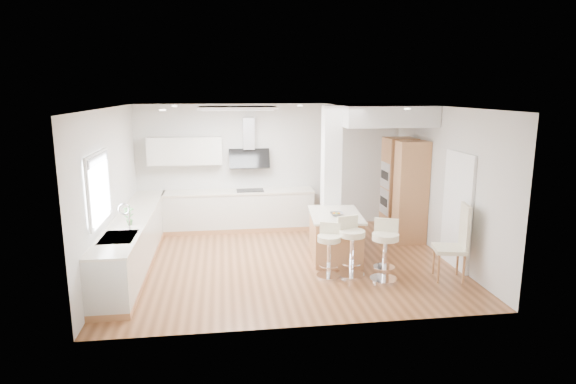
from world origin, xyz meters
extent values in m
plane|color=#935B36|center=(0.00, 0.00, 0.00)|extent=(6.00, 6.00, 0.00)
cube|color=silver|center=(0.00, 0.00, 0.00)|extent=(6.00, 5.00, 0.02)
cube|color=beige|center=(0.00, 2.50, 1.40)|extent=(6.00, 0.04, 2.80)
cube|color=beige|center=(-3.00, 0.00, 1.40)|extent=(0.04, 5.00, 2.80)
cube|color=beige|center=(3.00, 0.00, 1.40)|extent=(0.04, 5.00, 2.80)
cube|color=white|center=(-0.80, 0.60, 2.77)|extent=(1.40, 0.95, 0.05)
cube|color=white|center=(-0.80, 0.60, 2.76)|extent=(1.25, 0.80, 0.03)
cylinder|color=#F1E5CC|center=(-2.00, 1.50, 2.78)|extent=(0.10, 0.10, 0.02)
cylinder|color=#F1E5CC|center=(-2.00, -0.50, 2.78)|extent=(0.10, 0.10, 0.02)
cylinder|color=#F1E5CC|center=(0.50, 1.50, 2.78)|extent=(0.10, 0.10, 0.02)
cylinder|color=#F1E5CC|center=(2.00, 1.00, 2.78)|extent=(0.10, 0.10, 0.02)
cylinder|color=#F1E5CC|center=(2.00, -0.50, 2.78)|extent=(0.10, 0.10, 0.02)
cube|color=white|center=(-2.96, -0.90, 1.65)|extent=(0.03, 1.15, 0.95)
cube|color=white|center=(-2.95, -0.90, 2.15)|extent=(0.04, 1.28, 0.06)
cube|color=white|center=(-2.95, -0.90, 1.15)|extent=(0.04, 1.28, 0.06)
cube|color=white|center=(-2.95, -1.51, 1.65)|extent=(0.04, 0.06, 0.95)
cube|color=white|center=(-2.95, -0.29, 1.65)|extent=(0.04, 0.06, 0.95)
cube|color=#B2B4BA|center=(-2.94, -0.90, 2.08)|extent=(0.03, 1.18, 0.14)
cube|color=#443E36|center=(2.99, -0.60, 1.00)|extent=(0.02, 0.90, 2.00)
cube|color=white|center=(2.97, -0.60, 1.00)|extent=(0.05, 1.00, 2.10)
cube|color=tan|center=(-2.70, 0.25, 0.05)|extent=(0.60, 4.50, 0.10)
cube|color=beige|center=(-2.70, 0.25, 0.48)|extent=(0.60, 4.50, 0.76)
cube|color=silver|center=(-2.70, 0.25, 0.88)|extent=(0.63, 4.50, 0.04)
cube|color=#BCBCC1|center=(-2.70, -1.00, 0.89)|extent=(0.50, 0.75, 0.02)
cube|color=#BCBCC1|center=(-2.70, -1.18, 0.84)|extent=(0.40, 0.34, 0.10)
cube|color=#BCBCC1|center=(-2.70, -0.82, 0.84)|extent=(0.40, 0.34, 0.10)
cylinder|color=white|center=(-2.58, -0.70, 1.08)|extent=(0.02, 0.02, 0.36)
torus|color=white|center=(-2.65, -0.70, 1.26)|extent=(0.18, 0.02, 0.18)
imported|color=#4E8845|center=(-2.65, -0.35, 1.06)|extent=(0.17, 0.12, 0.33)
cube|color=tan|center=(-0.75, 2.20, 0.05)|extent=(3.30, 0.60, 0.10)
cube|color=beige|center=(-0.75, 2.20, 0.48)|extent=(3.30, 0.60, 0.76)
cube|color=silver|center=(-0.75, 2.20, 0.88)|extent=(3.33, 0.63, 0.04)
cube|color=black|center=(-0.50, 2.20, 0.91)|extent=(0.60, 0.40, 0.01)
cube|color=beige|center=(-1.90, 2.33, 1.80)|extent=(1.60, 0.34, 0.60)
cube|color=#BCBCC1|center=(-0.50, 2.40, 2.15)|extent=(0.25, 0.18, 0.70)
cube|color=black|center=(-0.50, 2.32, 1.60)|extent=(0.90, 0.26, 0.44)
cube|color=white|center=(1.05, 0.95, 1.40)|extent=(0.35, 0.35, 2.80)
cube|color=silver|center=(2.10, 1.40, 2.60)|extent=(1.78, 2.20, 0.40)
cube|color=tan|center=(2.68, 1.50, 1.05)|extent=(0.62, 0.62, 2.10)
cube|color=tan|center=(2.68, 0.80, 1.05)|extent=(0.62, 0.40, 2.10)
cube|color=#BCBCC1|center=(2.37, 1.50, 1.30)|extent=(0.02, 0.55, 0.55)
cube|color=#BCBCC1|center=(2.37, 1.50, 0.72)|extent=(0.02, 0.55, 0.55)
cube|color=black|center=(2.36, 1.50, 1.30)|extent=(0.01, 0.45, 0.18)
cube|color=black|center=(2.36, 1.50, 0.72)|extent=(0.01, 0.45, 0.18)
cube|color=tan|center=(0.96, 0.12, 0.41)|extent=(0.97, 1.40, 0.81)
cube|color=silver|center=(0.96, 0.12, 0.83)|extent=(1.05, 1.48, 0.04)
imported|color=slate|center=(0.94, -0.03, 0.88)|extent=(0.27, 0.27, 0.06)
sphere|color=orange|center=(0.98, -0.03, 0.88)|extent=(0.07, 0.07, 0.07)
sphere|color=orange|center=(0.91, 0.00, 0.88)|extent=(0.07, 0.07, 0.07)
sphere|color=olive|center=(0.94, -0.06, 0.88)|extent=(0.07, 0.07, 0.07)
cylinder|color=white|center=(0.63, -0.81, 0.01)|extent=(0.52, 0.52, 0.03)
cylinder|color=white|center=(0.63, -0.81, 0.33)|extent=(0.08, 0.08, 0.60)
cylinder|color=white|center=(0.63, -0.81, 0.20)|extent=(0.40, 0.40, 0.01)
cylinder|color=#EFE7C3|center=(0.63, -0.81, 0.67)|extent=(0.50, 0.50, 0.09)
cube|color=#EFE7C3|center=(0.68, -0.67, 0.81)|extent=(0.35, 0.16, 0.20)
cylinder|color=white|center=(1.03, -0.80, 0.02)|extent=(0.56, 0.56, 0.03)
cylinder|color=white|center=(1.03, -0.80, 0.36)|extent=(0.09, 0.09, 0.67)
cylinder|color=white|center=(1.03, -0.80, 0.23)|extent=(0.43, 0.43, 0.02)
cylinder|color=#EFE7C3|center=(1.03, -0.80, 0.74)|extent=(0.53, 0.53, 0.10)
cube|color=#EFE7C3|center=(0.98, -0.65, 0.89)|extent=(0.39, 0.16, 0.23)
cylinder|color=white|center=(1.51, -1.08, 0.02)|extent=(0.59, 0.59, 0.03)
cylinder|color=white|center=(1.51, -1.08, 0.36)|extent=(0.09, 0.09, 0.67)
cylinder|color=white|center=(1.51, -1.08, 0.23)|extent=(0.46, 0.46, 0.02)
cylinder|color=#EFE7C3|center=(1.51, -1.08, 0.74)|extent=(0.57, 0.57, 0.10)
cube|color=#EFE7C3|center=(1.57, -0.92, 0.90)|extent=(0.38, 0.20, 0.23)
cube|color=#EFE7C3|center=(2.59, -1.17, 0.52)|extent=(0.60, 0.60, 0.07)
cube|color=#EFE7C3|center=(2.80, -1.22, 0.88)|extent=(0.16, 0.46, 0.80)
cylinder|color=tan|center=(2.35, -1.32, 0.24)|extent=(0.05, 0.05, 0.49)
cylinder|color=tan|center=(2.44, -0.93, 0.24)|extent=(0.05, 0.05, 0.49)
cylinder|color=tan|center=(2.73, -1.41, 0.24)|extent=(0.05, 0.05, 0.49)
cylinder|color=tan|center=(2.82, -1.02, 0.24)|extent=(0.05, 0.05, 0.49)
camera|label=1|loc=(-1.08, -8.31, 3.08)|focal=30.00mm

